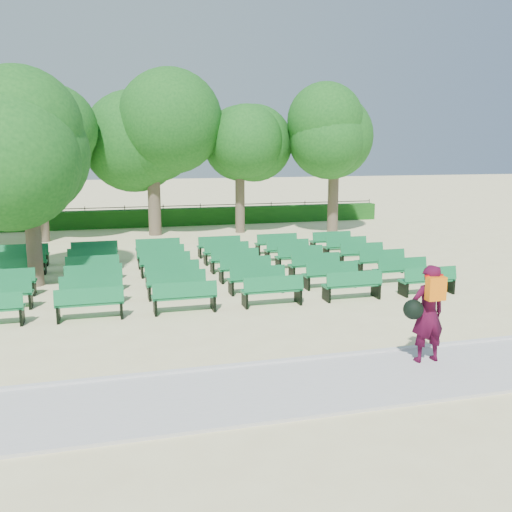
% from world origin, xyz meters
% --- Properties ---
extents(ground, '(120.00, 120.00, 0.00)m').
position_xyz_m(ground, '(0.00, 0.00, 0.00)').
color(ground, beige).
extents(paving, '(30.00, 2.20, 0.06)m').
position_xyz_m(paving, '(0.00, -7.40, 0.03)').
color(paving, beige).
rests_on(paving, ground).
extents(curb, '(30.00, 0.12, 0.10)m').
position_xyz_m(curb, '(0.00, -6.25, 0.05)').
color(curb, silver).
rests_on(curb, ground).
extents(hedge, '(26.00, 0.70, 0.90)m').
position_xyz_m(hedge, '(0.00, 14.00, 0.45)').
color(hedge, '#185416').
rests_on(hedge, ground).
extents(fence, '(26.00, 0.10, 1.02)m').
position_xyz_m(fence, '(0.00, 14.40, 0.00)').
color(fence, black).
rests_on(fence, ground).
extents(tree_line, '(21.80, 6.80, 7.04)m').
position_xyz_m(tree_line, '(0.00, 10.00, 0.00)').
color(tree_line, '#1C5E1B').
rests_on(tree_line, ground).
extents(bench_array, '(1.63, 0.60, 1.01)m').
position_xyz_m(bench_array, '(0.89, 1.31, 0.08)').
color(bench_array, '#136E3A').
rests_on(bench_array, ground).
extents(tree_among, '(4.28, 4.28, 5.90)m').
position_xyz_m(tree_among, '(-4.15, 1.74, 3.96)').
color(tree_among, brown).
rests_on(tree_among, ground).
extents(person, '(0.89, 0.54, 1.88)m').
position_xyz_m(person, '(3.67, -6.95, 1.03)').
color(person, '#3F0922').
rests_on(person, ground).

